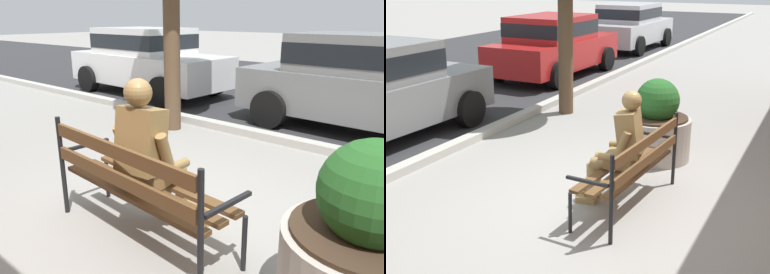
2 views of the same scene
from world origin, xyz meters
TOP-DOWN VIEW (x-y plane):
  - ground_plane at (0.00, 0.00)m, footprint 80.00×80.00m
  - curb_stone at (0.00, 2.90)m, footprint 60.00×0.20m
  - park_bench at (0.08, -0.26)m, footprint 1.83×0.65m
  - bronze_statue_seated at (0.10, -0.05)m, footprint 0.61×0.82m
  - concrete_planter at (1.77, 0.03)m, footprint 0.99×0.99m
  - parked_car_red at (6.46, 4.34)m, footprint 4.14×2.01m
  - parked_car_silver at (11.89, 4.34)m, footprint 4.14×2.01m

SIDE VIEW (x-z plane):
  - ground_plane at x=0.00m, z-range 0.00..0.00m
  - curb_stone at x=0.00m, z-range 0.00..0.12m
  - concrete_planter at x=1.77m, z-range -0.12..1.06m
  - park_bench at x=0.08m, z-range 0.07..1.02m
  - bronze_statue_seated at x=0.10m, z-range -0.02..1.35m
  - parked_car_red at x=6.46m, z-range 0.06..1.62m
  - parked_car_silver at x=11.89m, z-range 0.06..1.62m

